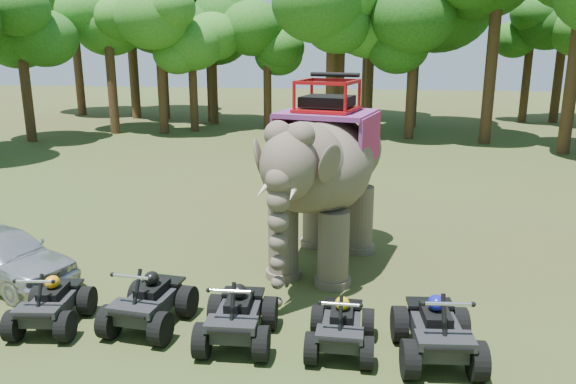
# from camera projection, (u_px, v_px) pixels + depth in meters

# --- Properties ---
(ground) EXTENTS (110.00, 110.00, 0.00)m
(ground) POSITION_uv_depth(u_px,v_px,m) (280.00, 289.00, 12.35)
(ground) COLOR #47381E
(ground) RESTS_ON ground
(elephant) EXTENTS (3.56, 5.81, 4.54)m
(elephant) POSITION_uv_depth(u_px,v_px,m) (325.00, 173.00, 13.23)
(elephant) COLOR brown
(elephant) RESTS_ON ground
(parked_car) EXTENTS (4.08, 2.80, 1.29)m
(parked_car) POSITION_uv_depth(u_px,v_px,m) (2.00, 255.00, 12.57)
(parked_car) COLOR silver
(parked_car) RESTS_ON ground
(atv_0) EXTENTS (1.36, 1.74, 1.20)m
(atv_0) POSITION_uv_depth(u_px,v_px,m) (50.00, 297.00, 10.59)
(atv_0) COLOR black
(atv_0) RESTS_ON ground
(atv_1) EXTENTS (1.46, 1.88, 1.30)m
(atv_1) POSITION_uv_depth(u_px,v_px,m) (149.00, 295.00, 10.59)
(atv_1) COLOR black
(atv_1) RESTS_ON ground
(atv_2) EXTENTS (1.36, 1.81, 1.30)m
(atv_2) POSITION_uv_depth(u_px,v_px,m) (237.00, 309.00, 10.03)
(atv_2) COLOR black
(atv_2) RESTS_ON ground
(atv_3) EXTENTS (1.15, 1.58, 1.16)m
(atv_3) POSITION_uv_depth(u_px,v_px,m) (341.00, 320.00, 9.77)
(atv_3) COLOR black
(atv_3) RESTS_ON ground
(atv_4) EXTENTS (1.50, 1.95, 1.35)m
(atv_4) POSITION_uv_depth(u_px,v_px,m) (437.00, 322.00, 9.48)
(atv_4) COLOR black
(atv_4) RESTS_ON ground
(tree_0) EXTENTS (6.31, 6.31, 9.01)m
(tree_0) POSITION_uv_depth(u_px,v_px,m) (340.00, 56.00, 31.47)
(tree_0) COLOR #195114
(tree_0) RESTS_ON ground
(tree_1) EXTENTS (5.18, 5.18, 7.40)m
(tree_1) POSITION_uv_depth(u_px,v_px,m) (412.00, 72.00, 30.71)
(tree_1) COLOR #195114
(tree_1) RESTS_ON ground
(tree_2) EXTENTS (6.96, 6.96, 9.94)m
(tree_2) POSITION_uv_depth(u_px,v_px,m) (493.00, 48.00, 28.89)
(tree_2) COLOR #195114
(tree_2) RESTS_ON ground
(tree_3) EXTENTS (6.84, 6.84, 9.77)m
(tree_3) POSITION_uv_depth(u_px,v_px,m) (576.00, 51.00, 26.14)
(tree_3) COLOR #195114
(tree_3) RESTS_ON ground
(tree_26) EXTENTS (5.36, 5.36, 7.65)m
(tree_26) POSITION_uv_depth(u_px,v_px,m) (24.00, 70.00, 29.79)
(tree_26) COLOR #195114
(tree_26) RESTS_ON ground
(tree_27) EXTENTS (5.63, 5.63, 8.04)m
(tree_27) POSITION_uv_depth(u_px,v_px,m) (110.00, 64.00, 32.40)
(tree_27) COLOR #195114
(tree_27) RESTS_ON ground
(tree_28) EXTENTS (4.67, 4.67, 6.68)m
(tree_28) POSITION_uv_depth(u_px,v_px,m) (193.00, 75.00, 33.47)
(tree_28) COLOR #195114
(tree_28) RESTS_ON ground
(tree_29) EXTENTS (4.75, 4.75, 6.79)m
(tree_29) POSITION_uv_depth(u_px,v_px,m) (267.00, 73.00, 34.59)
(tree_29) COLOR #195114
(tree_29) RESTS_ON ground
(tree_31) EXTENTS (5.40, 5.40, 7.71)m
(tree_31) POSITION_uv_depth(u_px,v_px,m) (213.00, 65.00, 36.35)
(tree_31) COLOR #195114
(tree_31) RESTS_ON ground
(tree_32) EXTENTS (6.50, 6.50, 9.29)m
(tree_32) POSITION_uv_depth(u_px,v_px,m) (561.00, 52.00, 36.87)
(tree_32) COLOR #195114
(tree_32) RESTS_ON ground
(tree_33) EXTENTS (7.70, 7.70, 11.00)m
(tree_33) POSITION_uv_depth(u_px,v_px,m) (131.00, 39.00, 40.94)
(tree_33) COLOR #195114
(tree_33) RESTS_ON ground
(tree_34) EXTENTS (6.89, 6.89, 9.85)m
(tree_34) POSITION_uv_depth(u_px,v_px,m) (162.00, 47.00, 38.63)
(tree_34) COLOR #195114
(tree_34) RESTS_ON ground
(tree_35) EXTENTS (5.32, 5.32, 7.60)m
(tree_35) POSITION_uv_depth(u_px,v_px,m) (161.00, 68.00, 32.56)
(tree_35) COLOR #195114
(tree_35) RESTS_ON ground
(tree_37) EXTENTS (5.47, 5.47, 7.81)m
(tree_37) POSITION_uv_depth(u_px,v_px,m) (528.00, 63.00, 37.24)
(tree_37) COLOR #195114
(tree_37) RESTS_ON ground
(tree_38) EXTENTS (7.62, 7.62, 10.88)m
(tree_38) POSITION_uv_depth(u_px,v_px,m) (132.00, 39.00, 38.82)
(tree_38) COLOR #195114
(tree_38) RESTS_ON ground
(tree_39) EXTENTS (7.12, 7.12, 10.17)m
(tree_39) POSITION_uv_depth(u_px,v_px,m) (370.00, 45.00, 38.62)
(tree_39) COLOR #195114
(tree_39) RESTS_ON ground
(tree_40) EXTENTS (7.08, 7.08, 10.12)m
(tree_40) POSITION_uv_depth(u_px,v_px,m) (76.00, 45.00, 40.66)
(tree_40) COLOR #195114
(tree_40) RESTS_ON ground
(tree_41) EXTENTS (7.68, 7.68, 10.97)m
(tree_41) POSITION_uv_depth(u_px,v_px,m) (416.00, 38.00, 34.62)
(tree_41) COLOR #195114
(tree_41) RESTS_ON ground
(tree_42) EXTENTS (5.67, 5.67, 8.11)m
(tree_42) POSITION_uv_depth(u_px,v_px,m) (331.00, 65.00, 30.78)
(tree_42) COLOR #195114
(tree_42) RESTS_ON ground
(tree_43) EXTENTS (6.42, 6.42, 9.17)m
(tree_43) POSITION_uv_depth(u_px,v_px,m) (367.00, 52.00, 39.38)
(tree_43) COLOR #195114
(tree_43) RESTS_ON ground
(tree_44) EXTENTS (5.00, 5.00, 7.15)m
(tree_44) POSITION_uv_depth(u_px,v_px,m) (210.00, 68.00, 37.56)
(tree_44) COLOR #195114
(tree_44) RESTS_ON ground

